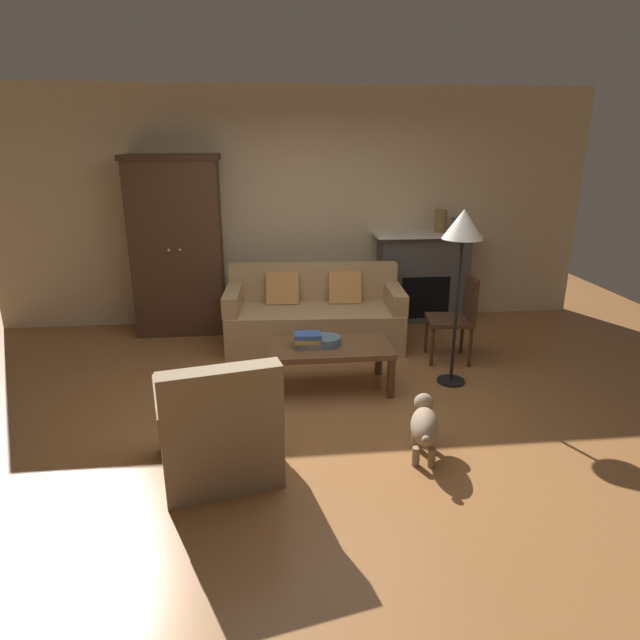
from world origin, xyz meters
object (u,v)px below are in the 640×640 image
(coffee_table, at_px, (330,351))
(mantel_vase_bronze, at_px, (441,221))
(mantel_vase_slate, at_px, (456,225))
(book_stack, at_px, (308,340))
(side_chair_wooden, at_px, (458,313))
(fireplace, at_px, (422,276))
(fruit_bowl, at_px, (326,341))
(floor_lamp, at_px, (463,235))
(armchair_near_left, at_px, (218,431))
(couch, at_px, (314,317))
(dog, at_px, (424,424))
(armoire, at_px, (178,246))

(coffee_table, bearing_deg, mantel_vase_bronze, 49.83)
(mantel_vase_slate, bearing_deg, book_stack, -136.58)
(mantel_vase_slate, bearing_deg, side_chair_wooden, -106.38)
(fireplace, height_order, fruit_bowl, fireplace)
(coffee_table, distance_m, floor_lamp, 1.56)
(armchair_near_left, bearing_deg, book_stack, 60.09)
(fruit_bowl, relative_size, mantel_vase_bronze, 0.97)
(couch, height_order, coffee_table, couch)
(coffee_table, bearing_deg, fireplace, 53.47)
(floor_lamp, bearing_deg, mantel_vase_bronze, 77.33)
(dog, bearing_deg, floor_lamp, 62.46)
(dog, bearing_deg, mantel_vase_slate, 67.92)
(couch, xyz_separation_m, coffee_table, (0.03, -1.18, 0.05))
(fireplace, relative_size, couch, 0.64)
(armoire, bearing_deg, fruit_bowl, -49.62)
(fruit_bowl, distance_m, dog, 1.36)
(mantel_vase_bronze, xyz_separation_m, floor_lamp, (-0.42, -1.87, 0.15))
(fireplace, bearing_deg, side_chair_wooden, -90.43)
(floor_lamp, bearing_deg, armoire, 146.23)
(fruit_bowl, bearing_deg, couch, 89.92)
(book_stack, bearing_deg, armchair_near_left, -119.91)
(fruit_bowl, distance_m, book_stack, 0.18)
(fireplace, height_order, dog, fireplace)
(armoire, xyz_separation_m, couch, (1.52, -0.63, -0.71))
(floor_lamp, bearing_deg, mantel_vase_slate, 71.65)
(dog, bearing_deg, armoire, 124.71)
(armoire, height_order, side_chair_wooden, armoire)
(fruit_bowl, height_order, mantel_vase_bronze, mantel_vase_bronze)
(armoire, distance_m, side_chair_wooden, 3.24)
(couch, distance_m, fruit_bowl, 1.16)
(fruit_bowl, height_order, side_chair_wooden, side_chair_wooden)
(floor_lamp, bearing_deg, coffee_table, -180.00)
(armchair_near_left, bearing_deg, mantel_vase_slate, 49.19)
(mantel_vase_slate, height_order, side_chair_wooden, mantel_vase_slate)
(couch, relative_size, mantel_vase_slate, 11.28)
(mantel_vase_bronze, height_order, floor_lamp, floor_lamp)
(side_chair_wooden, bearing_deg, fruit_bowl, -159.92)
(fruit_bowl, height_order, dog, fruit_bowl)
(mantel_vase_bronze, bearing_deg, armchair_near_left, -128.65)
(couch, relative_size, fruit_bowl, 7.53)
(couch, bearing_deg, mantel_vase_bronze, 23.34)
(fruit_bowl, bearing_deg, mantel_vase_slate, 45.54)
(mantel_vase_slate, xyz_separation_m, side_chair_wooden, (-0.39, -1.33, -0.69))
(mantel_vase_slate, bearing_deg, dog, -112.08)
(mantel_vase_bronze, bearing_deg, fireplace, 174.31)
(fireplace, distance_m, book_stack, 2.48)
(couch, relative_size, armchair_near_left, 2.15)
(coffee_table, bearing_deg, armchair_near_left, -126.27)
(mantel_vase_slate, distance_m, floor_lamp, 1.98)
(fruit_bowl, xyz_separation_m, floor_lamp, (1.19, -0.03, 0.95))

